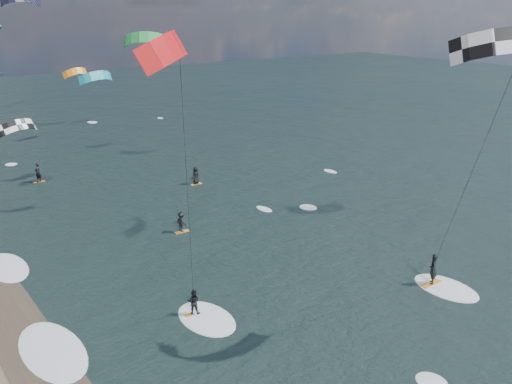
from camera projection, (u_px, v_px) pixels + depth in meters
kitesurfer_near_a at (506, 98)px, 24.85m from camera, size 8.15×9.22×15.72m
kitesurfer_near_b at (190, 165)px, 23.63m from camera, size 6.63×8.98×15.72m
far_kitesurfers at (146, 191)px, 48.57m from camera, size 12.81×19.79×1.86m
bg_kite_field at (20, 47)px, 62.48m from camera, size 16.59×65.75×10.89m
shoreline_surf at (61, 351)px, 27.81m from camera, size 2.40×79.40×0.11m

